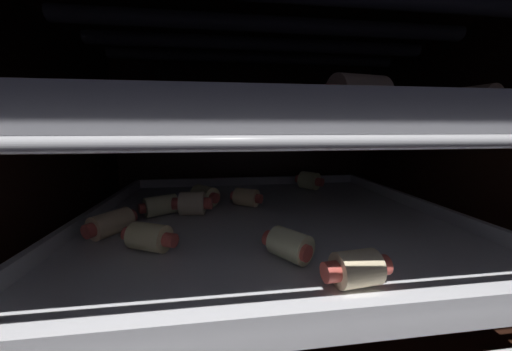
% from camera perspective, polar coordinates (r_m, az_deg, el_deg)
% --- Properties ---
extents(ground_plane, '(0.57, 0.52, 0.01)m').
position_cam_1_polar(ground_plane, '(0.40, 2.38, -22.52)').
color(ground_plane, black).
extents(oven_wall_back, '(0.57, 0.01, 0.35)m').
position_cam_1_polar(oven_wall_back, '(0.59, -1.73, 6.68)').
color(oven_wall_back, black).
rests_on(oven_wall_back, ground_plane).
extents(oven_wall_left, '(0.01, 0.49, 0.35)m').
position_cam_1_polar(oven_wall_left, '(0.40, -41.06, 2.44)').
color(oven_wall_left, black).
rests_on(oven_wall_left, ground_plane).
extents(oven_wall_right, '(0.01, 0.49, 0.35)m').
position_cam_1_polar(oven_wall_right, '(0.48, 38.15, 3.63)').
color(oven_wall_right, black).
rests_on(oven_wall_right, ground_plane).
extents(oven_ceiling, '(0.57, 0.52, 0.01)m').
position_cam_1_polar(oven_ceiling, '(0.37, 2.88, 33.28)').
color(oven_ceiling, black).
extents(heating_element, '(0.44, 0.22, 0.02)m').
position_cam_1_polar(heating_element, '(0.35, 2.82, 27.98)').
color(heating_element, '#333338').
extents(oven_rack_lower, '(0.52, 0.48, 0.01)m').
position_cam_1_polar(oven_rack_lower, '(0.36, 2.49, -10.62)').
color(oven_rack_lower, '#B7B7BC').
extents(baking_tray_lower, '(0.45, 0.41, 0.02)m').
position_cam_1_polar(baking_tray_lower, '(0.36, 2.50, -9.21)').
color(baking_tray_lower, silver).
rests_on(baking_tray_lower, oven_rack_lower).
extents(pig_in_blanket_lower_0, '(0.05, 0.04, 0.03)m').
position_cam_1_polar(pig_in_blanket_lower_0, '(0.38, -19.85, -6.09)').
color(pig_in_blanket_lower_0, beige).
rests_on(pig_in_blanket_lower_0, baking_tray_lower).
extents(pig_in_blanket_lower_1, '(0.05, 0.03, 0.03)m').
position_cam_1_polar(pig_in_blanket_lower_1, '(0.37, -13.55, -5.89)').
color(pig_in_blanket_lower_1, beige).
rests_on(pig_in_blanket_lower_1, baking_tray_lower).
extents(pig_in_blanket_lower_2, '(0.05, 0.05, 0.03)m').
position_cam_1_polar(pig_in_blanket_lower_2, '(0.52, 11.43, -1.07)').
color(pig_in_blanket_lower_2, beige).
rests_on(pig_in_blanket_lower_2, baking_tray_lower).
extents(pig_in_blanket_lower_3, '(0.04, 0.06, 0.03)m').
position_cam_1_polar(pig_in_blanket_lower_3, '(0.34, -28.79, -9.01)').
color(pig_in_blanket_lower_3, beige).
rests_on(pig_in_blanket_lower_3, baking_tray_lower).
extents(pig_in_blanket_lower_4, '(0.05, 0.04, 0.03)m').
position_cam_1_polar(pig_in_blanket_lower_4, '(0.40, -2.10, -4.73)').
color(pig_in_blanket_lower_4, beige).
rests_on(pig_in_blanket_lower_4, baking_tray_lower).
extents(pig_in_blanket_lower_5, '(0.04, 0.05, 0.03)m').
position_cam_1_polar(pig_in_blanket_lower_5, '(0.24, 6.51, -14.73)').
color(pig_in_blanket_lower_5, beige).
rests_on(pig_in_blanket_lower_5, baking_tray_lower).
extents(pig_in_blanket_lower_6, '(0.05, 0.05, 0.03)m').
position_cam_1_polar(pig_in_blanket_lower_6, '(0.41, -10.96, -4.24)').
color(pig_in_blanket_lower_6, beige).
rests_on(pig_in_blanket_lower_6, baking_tray_lower).
extents(pig_in_blanket_lower_7, '(0.06, 0.04, 0.03)m').
position_cam_1_polar(pig_in_blanket_lower_7, '(0.28, -22.01, -12.20)').
color(pig_in_blanket_lower_7, beige).
rests_on(pig_in_blanket_lower_7, baking_tray_lower).
extents(pig_in_blanket_lower_8, '(0.05, 0.03, 0.03)m').
position_cam_1_polar(pig_in_blanket_lower_8, '(0.22, 20.82, -18.24)').
color(pig_in_blanket_lower_8, beige).
rests_on(pig_in_blanket_lower_8, baking_tray_lower).
extents(oven_rack_upper, '(0.52, 0.48, 0.01)m').
position_cam_1_polar(oven_rack_upper, '(0.34, 2.65, 9.09)').
color(oven_rack_upper, '#B7B7BC').
extents(baking_tray_upper, '(0.45, 0.41, 0.02)m').
position_cam_1_polar(baking_tray_upper, '(0.34, 2.66, 10.86)').
color(baking_tray_upper, gray).
rests_on(baking_tray_upper, oven_rack_upper).
extents(pig_in_blanket_upper_0, '(0.04, 0.06, 0.03)m').
position_cam_1_polar(pig_in_blanket_upper_0, '(0.29, 12.97, 14.93)').
color(pig_in_blanket_upper_0, beige).
rests_on(pig_in_blanket_upper_0, baking_tray_upper).
extents(pig_in_blanket_upper_1, '(0.06, 0.04, 0.03)m').
position_cam_1_polar(pig_in_blanket_upper_1, '(0.22, 21.04, 15.80)').
color(pig_in_blanket_upper_1, beige).
rests_on(pig_in_blanket_upper_1, baking_tray_upper).
extents(pig_in_blanket_upper_2, '(0.04, 0.05, 0.03)m').
position_cam_1_polar(pig_in_blanket_upper_2, '(0.42, 25.42, 12.22)').
color(pig_in_blanket_upper_2, beige).
rests_on(pig_in_blanket_upper_2, baking_tray_upper).
extents(pig_in_blanket_upper_3, '(0.04, 0.05, 0.03)m').
position_cam_1_polar(pig_in_blanket_upper_3, '(0.42, -22.11, 12.60)').
color(pig_in_blanket_upper_3, beige).
rests_on(pig_in_blanket_upper_3, baking_tray_upper).
extents(pig_in_blanket_upper_4, '(0.04, 0.06, 0.03)m').
position_cam_1_polar(pig_in_blanket_upper_4, '(0.32, 39.05, 12.15)').
color(pig_in_blanket_upper_4, beige).
rests_on(pig_in_blanket_upper_4, baking_tray_upper).
extents(pig_in_blanket_upper_5, '(0.05, 0.05, 0.03)m').
position_cam_1_polar(pig_in_blanket_upper_5, '(0.32, 26.68, 13.38)').
color(pig_in_blanket_upper_5, beige).
rests_on(pig_in_blanket_upper_5, baking_tray_upper).
extents(pig_in_blanket_upper_6, '(0.05, 0.05, 0.03)m').
position_cam_1_polar(pig_in_blanket_upper_6, '(0.43, 15.39, 13.24)').
color(pig_in_blanket_upper_6, beige).
rests_on(pig_in_blanket_upper_6, baking_tray_upper).
extents(pig_in_blanket_upper_7, '(0.04, 0.06, 0.03)m').
position_cam_1_polar(pig_in_blanket_upper_7, '(0.38, 7.01, 13.93)').
color(pig_in_blanket_upper_7, beige).
rests_on(pig_in_blanket_upper_7, baking_tray_upper).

